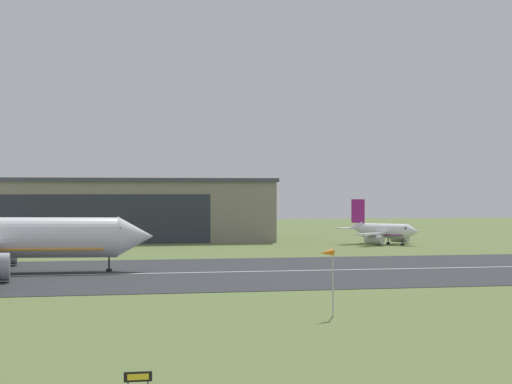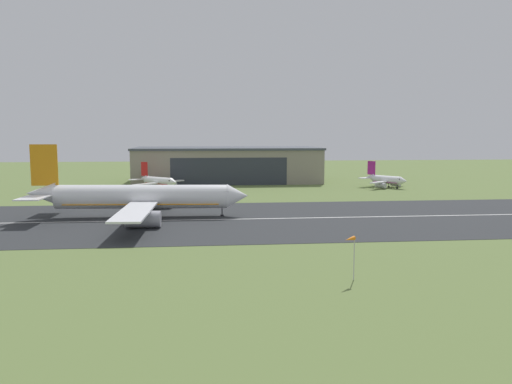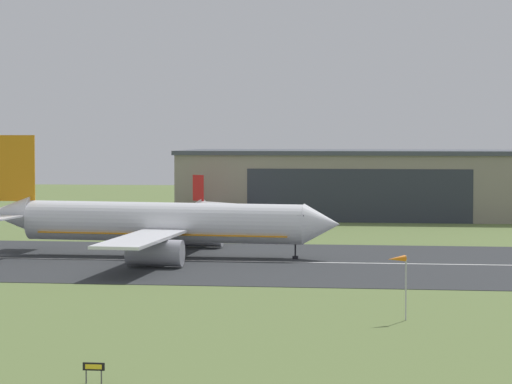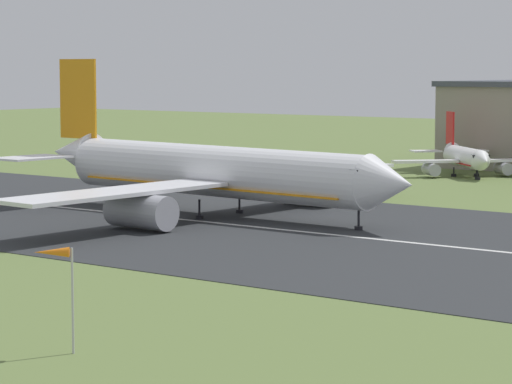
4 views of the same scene
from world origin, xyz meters
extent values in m
plane|color=olive|center=(0.00, 60.12, 0.00)|extent=(625.83, 625.83, 0.00)
cube|color=#2B2D30|center=(0.00, 120.25, 0.03)|extent=(385.83, 55.01, 0.06)
cube|color=silver|center=(0.00, 120.25, 0.07)|extent=(347.24, 0.70, 0.01)
cube|color=gray|center=(3.46, 214.03, 6.76)|extent=(75.69, 31.87, 13.52)
cube|color=#424751|center=(3.46, 214.03, 13.97)|extent=(76.69, 32.87, 0.90)
cube|color=#2D333D|center=(3.46, 198.04, 5.41)|extent=(45.42, 0.12, 10.82)
cylinder|color=white|center=(-20.78, 125.28, 5.06)|extent=(40.63, 6.55, 6.00)
cone|color=white|center=(2.03, 124.81, 5.06)|extent=(5.30, 5.82, 5.75)
cone|color=white|center=(-44.45, 125.77, 6.09)|extent=(7.00, 5.29, 5.19)
cube|color=black|center=(-0.80, 124.86, 6.20)|extent=(1.20, 4.88, 0.45)
cube|color=orange|center=(-20.78, 125.28, 3.49)|extent=(36.54, 6.18, 0.45)
cube|color=white|center=(-20.31, 108.74, 4.06)|extent=(6.87, 27.46, 0.44)
cylinder|color=#A8A8B2|center=(-19.01, 110.90, 2.04)|extent=(7.53, 3.70, 3.60)
cube|color=white|center=(-19.63, 141.78, 4.06)|extent=(6.87, 27.46, 0.44)
cylinder|color=#A8A8B2|center=(-18.42, 139.57, 2.04)|extent=(7.53, 3.70, 3.60)
cube|color=orange|center=(-43.42, 125.75, 12.78)|extent=(6.23, 0.41, 9.72)
cube|color=white|center=(-43.67, 132.99, 5.92)|extent=(5.62, 8.86, 0.24)
cylinder|color=black|center=(-1.74, 124.88, 1.10)|extent=(0.24, 0.24, 2.20)
cylinder|color=black|center=(-1.74, 124.88, 0.22)|extent=(0.84, 0.84, 0.44)
cylinder|color=black|center=(-20.54, 121.84, 1.10)|extent=(0.24, 0.24, 2.20)
cylinder|color=black|center=(-20.54, 121.84, 0.22)|extent=(0.84, 0.84, 0.44)
cylinder|color=black|center=(-20.40, 128.70, 1.10)|extent=(0.24, 0.24, 2.20)
cylinder|color=black|center=(-20.40, 128.70, 0.22)|extent=(0.84, 0.84, 0.44)
cylinder|color=white|center=(-22.63, 186.94, 2.97)|extent=(11.51, 10.92, 3.05)
cone|color=white|center=(-16.90, 181.68, 2.97)|extent=(4.08, 4.10, 3.05)
cone|color=white|center=(-28.70, 192.52, 3.52)|extent=(4.55, 4.49, 2.74)
cube|color=black|center=(-18.01, 182.70, 3.58)|extent=(2.56, 2.65, 0.44)
cube|color=red|center=(-22.63, 186.94, 2.14)|extent=(10.46, 9.94, 0.20)
cube|color=white|center=(-26.87, 181.95, 2.44)|extent=(8.49, 8.95, 0.40)
cylinder|color=#A8A8B2|center=(-25.99, 182.23, 1.25)|extent=(4.19, 4.07, 1.89)
cube|color=white|center=(-18.02, 191.59, 2.44)|extent=(8.49, 8.95, 0.40)
cylinder|color=#A8A8B2|center=(-18.22, 190.68, 1.25)|extent=(4.19, 4.07, 1.89)
cube|color=red|center=(-28.30, 192.15, 7.09)|extent=(2.63, 2.45, 5.18)
cube|color=white|center=(-31.20, 189.58, 3.43)|extent=(5.29, 5.39, 0.24)
cube|color=white|center=(-25.99, 195.25, 3.43)|extent=(5.29, 5.39, 0.24)
cylinder|color=black|center=(-18.79, 183.42, 0.73)|extent=(0.24, 0.24, 1.45)
cylinder|color=black|center=(-18.79, 183.42, 0.22)|extent=(0.84, 0.84, 0.44)
cylinder|color=black|center=(-24.05, 185.76, 0.73)|extent=(0.24, 0.24, 1.45)
cylinder|color=black|center=(-24.05, 185.76, 0.22)|extent=(0.84, 0.84, 0.44)
cylinder|color=black|center=(-21.58, 188.45, 0.73)|extent=(0.24, 0.24, 1.45)
cylinder|color=black|center=(-21.58, 188.45, 0.22)|extent=(0.84, 0.84, 0.44)
cylinder|color=#B7B7BC|center=(14.59, 69.53, 3.10)|extent=(0.14, 0.14, 6.21)
cone|color=orange|center=(13.69, 68.80, 5.96)|extent=(1.95, 1.74, 0.60)
cylinder|color=#4C4C51|center=(-7.51, 36.97, 0.47)|extent=(0.10, 0.10, 0.94)
cylinder|color=#4C4C51|center=(-6.39, 36.97, 0.47)|extent=(0.10, 0.10, 0.94)
cube|color=black|center=(-6.95, 36.97, 1.23)|extent=(1.59, 0.12, 0.57)
cube|color=yellow|center=(-6.95, 36.90, 1.23)|extent=(1.21, 0.02, 0.34)
camera|label=1|loc=(-12.89, -18.94, 11.68)|focal=70.00mm
camera|label=2|loc=(-5.54, 4.27, 20.12)|focal=35.00mm
camera|label=3|loc=(16.02, -45.77, 17.62)|focal=85.00mm
camera|label=4|loc=(65.32, 21.63, 16.49)|focal=85.00mm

